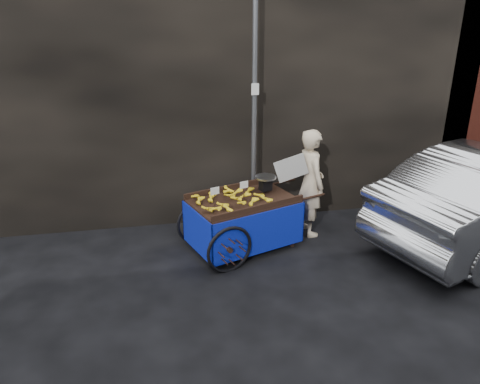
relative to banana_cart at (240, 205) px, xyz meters
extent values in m
plane|color=black|center=(0.08, -0.51, -0.74)|extent=(80.00, 80.00, 0.00)
cube|color=black|center=(-0.92, 2.09, 1.76)|extent=(11.00, 2.00, 5.00)
cylinder|color=slate|center=(0.38, 0.79, 1.26)|extent=(0.08, 0.08, 4.00)
cube|color=white|center=(0.38, 0.74, 1.66)|extent=(0.12, 0.02, 0.18)
cube|color=black|center=(0.05, 0.02, 0.05)|extent=(1.82, 1.46, 0.06)
cube|color=black|center=(-0.11, 0.46, 0.12)|extent=(1.51, 0.56, 0.10)
cube|color=black|center=(0.20, -0.42, 0.12)|extent=(1.51, 0.56, 0.10)
cube|color=black|center=(0.83, -0.13, -0.34)|extent=(0.06, 0.06, 0.79)
cube|color=black|center=(0.57, 0.62, -0.34)|extent=(0.06, 0.06, 0.79)
cylinder|color=black|center=(1.16, -0.01, 0.05)|extent=(0.48, 0.20, 0.04)
cylinder|color=black|center=(0.90, 0.74, 0.05)|extent=(0.48, 0.20, 0.04)
torus|color=black|center=(-0.29, -0.67, -0.39)|extent=(0.72, 0.29, 0.74)
torus|color=black|center=(-0.64, 0.34, -0.39)|extent=(0.72, 0.29, 0.74)
cylinder|color=black|center=(-0.47, -0.16, -0.39)|extent=(0.42, 1.06, 0.05)
cube|color=#071590|center=(0.22, -0.46, -0.28)|extent=(1.54, 0.56, 0.67)
cube|color=#071590|center=(-0.12, 0.49, -0.28)|extent=(1.54, 0.56, 0.67)
cube|color=#071590|center=(-0.71, -0.25, -0.28)|extent=(0.36, 0.98, 0.67)
cube|color=#071590|center=(0.81, 0.28, -0.28)|extent=(0.36, 0.98, 0.67)
cube|color=black|center=(0.45, 0.21, 0.22)|extent=(0.21, 0.19, 0.16)
cylinder|color=silver|center=(0.45, 0.21, 0.36)|extent=(0.43, 0.43, 0.03)
cube|color=white|center=(-0.43, -0.27, 0.38)|extent=(0.13, 0.06, 0.11)
cube|color=white|center=(0.04, -0.10, 0.38)|extent=(0.13, 0.06, 0.11)
imported|color=beige|center=(1.25, 0.32, 0.17)|extent=(0.51, 0.71, 1.81)
cube|color=beige|center=(0.87, 0.23, 0.48)|extent=(0.59, 0.06, 0.50)
ellipsoid|color=blue|center=(0.67, 0.19, -0.62)|extent=(0.27, 0.21, 0.24)
camera|label=1|loc=(-1.26, -6.56, 2.92)|focal=35.00mm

